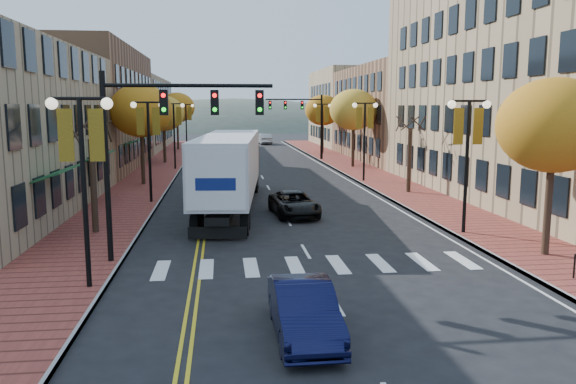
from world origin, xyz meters
name	(u,v)px	position (x,y,z in m)	size (l,w,h in m)	color
ground	(324,282)	(0.00, 0.00, 0.00)	(200.00, 200.00, 0.00)	black
sidewalk_left	(157,172)	(-9.00, 32.50, 0.07)	(4.00, 85.00, 0.15)	brown
sidewalk_right	(356,169)	(9.00, 32.50, 0.07)	(4.00, 85.00, 0.15)	brown
building_left_mid	(69,109)	(-17.00, 36.00, 5.50)	(12.00, 24.00, 11.00)	brown
building_left_far	(119,114)	(-17.00, 61.00, 4.75)	(12.00, 26.00, 9.50)	#9E8966
building_right_near	(568,79)	(18.50, 16.00, 7.50)	(15.00, 28.00, 15.00)	#997F5B
building_right_mid	(422,113)	(18.50, 42.00, 5.00)	(15.00, 24.00, 10.00)	brown
building_right_far	(369,108)	(18.50, 64.00, 5.50)	(15.00, 20.00, 11.00)	#9E8966
tree_left_a	(93,186)	(-9.00, 8.00, 2.25)	(0.28, 0.28, 4.20)	#382619
tree_left_b	(141,111)	(-9.00, 24.00, 5.45)	(4.48, 4.48, 7.21)	#382619
tree_left_c	(163,114)	(-9.00, 40.00, 5.05)	(4.16, 4.16, 6.69)	#382619
tree_left_d	(177,108)	(-9.00, 58.00, 5.60)	(4.61, 4.61, 7.42)	#382619
tree_right_a	(554,126)	(9.00, 2.00, 5.05)	(4.16, 4.16, 6.69)	#382619
tree_right_b	(409,160)	(9.00, 18.00, 2.25)	(0.28, 0.28, 4.20)	#382619
tree_right_c	(354,110)	(9.00, 34.00, 5.45)	(4.48, 4.48, 7.21)	#382619
tree_right_d	(323,110)	(9.00, 50.00, 5.29)	(4.35, 4.35, 7.00)	#382619
lamp_left_a	(82,155)	(-7.50, 0.00, 4.29)	(1.96, 0.36, 6.05)	black
lamp_left_b	(149,132)	(-7.50, 16.00, 4.29)	(1.96, 0.36, 6.05)	black
lamp_left_c	(174,123)	(-7.50, 34.00, 4.29)	(1.96, 0.36, 6.05)	black
lamp_left_d	(186,119)	(-7.50, 52.00, 4.29)	(1.96, 0.36, 6.05)	black
lamp_right_a	(468,140)	(7.50, 6.00, 4.29)	(1.96, 0.36, 6.05)	black
lamp_right_b	(365,126)	(7.50, 24.00, 4.29)	(1.96, 0.36, 6.05)	black
lamp_right_c	(322,120)	(7.50, 42.00, 4.29)	(1.96, 0.36, 6.05)	black
traffic_mast_near	(160,130)	(-5.48, 3.00, 4.92)	(6.10, 0.35, 7.00)	black
traffic_mast_far	(304,114)	(5.48, 42.00, 4.92)	(6.10, 0.34, 7.00)	black
semi_truck	(231,165)	(-2.76, 14.03, 2.48)	(4.31, 17.12, 4.23)	black
navy_sedan	(304,310)	(-1.30, -4.30, 0.70)	(1.47, 4.23, 1.39)	black
black_suv	(294,204)	(0.50, 11.48, 0.65)	(2.14, 4.65, 1.29)	black
car_far_white	(229,150)	(-2.41, 48.00, 0.70)	(1.65, 4.10, 1.40)	silver
car_far_silver	(250,143)	(0.81, 62.88, 0.59)	(1.65, 4.07, 1.18)	#94939A
car_far_oncoming	(265,139)	(3.37, 68.72, 0.81)	(1.71, 4.89, 1.61)	#AFAFB7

